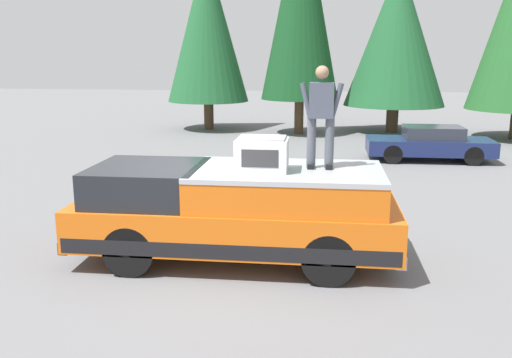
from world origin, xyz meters
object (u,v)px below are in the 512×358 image
Objects in this scene: compressor_unit at (262,154)px; person_on_truck_bed at (321,114)px; parked_car_navy at (430,143)px; pickup_truck at (236,212)px.

compressor_unit is 1.18m from person_on_truck_bed.
person_on_truck_bed reaches higher than compressor_unit.
parked_car_navy is (9.72, -3.64, -1.97)m from person_on_truck_bed.
pickup_truck is 11.10m from parked_car_navy.
person_on_truck_bed is at bearing 159.48° from parked_car_navy.
parked_car_navy is at bearing -20.52° from person_on_truck_bed.
pickup_truck is 2.20m from person_on_truck_bed.
pickup_truck is at bearing 152.90° from parked_car_navy.
compressor_unit is at bearing 155.50° from parked_car_navy.
person_on_truck_bed is at bearing -70.73° from compressor_unit.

